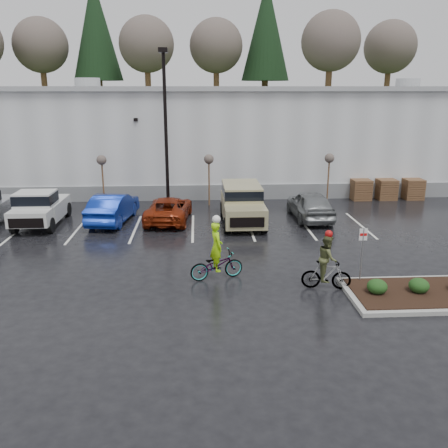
{
  "coord_description": "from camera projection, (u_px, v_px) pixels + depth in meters",
  "views": [
    {
      "loc": [
        -2.22,
        -15.97,
        7.08
      ],
      "look_at": [
        -1.07,
        4.13,
        1.3
      ],
      "focal_mm": 38.0,
      "sensor_mm": 36.0,
      "label": 1
    }
  ],
  "objects": [
    {
      "name": "ground",
      "position": [
        260.0,
        288.0,
        17.4
      ],
      "size": [
        120.0,
        120.0,
        0.0
      ],
      "primitive_type": "plane",
      "color": "black",
      "rests_on": "ground"
    },
    {
      "name": "shrub_a",
      "position": [
        377.0,
        287.0,
        16.55
      ],
      "size": [
        0.7,
        0.7,
        0.52
      ],
      "primitive_type": "ellipsoid",
      "color": "#1C3913",
      "rests_on": "curb_island"
    },
    {
      "name": "pickup_white",
      "position": [
        42.0,
        206.0,
        25.49
      ],
      "size": [
        2.1,
        5.2,
        1.96
      ],
      "primitive_type": null,
      "color": "beige",
      "rests_on": "ground"
    },
    {
      "name": "car_red",
      "position": [
        169.0,
        209.0,
        26.12
      ],
      "size": [
        2.64,
        5.0,
        1.34
      ],
      "primitive_type": "imported",
      "rotation": [
        0.0,
        0.0,
        3.05
      ],
      "color": "maroon",
      "rests_on": "ground"
    },
    {
      "name": "wooded_ridge",
      "position": [
        214.0,
        122.0,
        59.76
      ],
      "size": [
        80.0,
        25.0,
        6.0
      ],
      "primitive_type": "cube",
      "color": "#253817",
      "rests_on": "ground"
    },
    {
      "name": "suv_tan",
      "position": [
        242.0,
        205.0,
        25.56
      ],
      "size": [
        2.2,
        5.1,
        2.06
      ],
      "primitive_type": null,
      "color": "tan",
      "rests_on": "ground"
    },
    {
      "name": "warehouse",
      "position": [
        225.0,
        133.0,
        37.5
      ],
      "size": [
        60.5,
        15.5,
        7.2
      ],
      "color": "silver",
      "rests_on": "ground"
    },
    {
      "name": "fire_lane_sign",
      "position": [
        362.0,
        249.0,
        17.41
      ],
      "size": [
        0.3,
        0.05,
        2.2
      ],
      "color": "gray",
      "rests_on": "ground"
    },
    {
      "name": "sapling_mid",
      "position": [
        209.0,
        162.0,
        29.04
      ],
      "size": [
        0.6,
        0.6,
        3.2
      ],
      "color": "#4C2F1E",
      "rests_on": "ground"
    },
    {
      "name": "sapling_east",
      "position": [
        329.0,
        161.0,
        29.45
      ],
      "size": [
        0.6,
        0.6,
        3.2
      ],
      "color": "#4C2F1E",
      "rests_on": "ground"
    },
    {
      "name": "lamppost",
      "position": [
        165.0,
        114.0,
        27.13
      ],
      "size": [
        0.5,
        1.0,
        9.22
      ],
      "color": "black",
      "rests_on": "ground"
    },
    {
      "name": "cyclist_olive",
      "position": [
        327.0,
        268.0,
        17.15
      ],
      "size": [
        1.79,
        0.89,
        2.24
      ],
      "rotation": [
        0.0,
        0.0,
        1.4
      ],
      "color": "#3F3F44",
      "rests_on": "ground"
    },
    {
      "name": "pallet_stack_b",
      "position": [
        386.0,
        189.0,
        31.21
      ],
      "size": [
        1.2,
        1.2,
        1.35
      ],
      "primitive_type": "cube",
      "color": "#4C2F1E",
      "rests_on": "ground"
    },
    {
      "name": "sapling_west",
      "position": [
        102.0,
        163.0,
        28.69
      ],
      "size": [
        0.6,
        0.6,
        3.2
      ],
      "color": "#4C2F1E",
      "rests_on": "ground"
    },
    {
      "name": "pallet_stack_c",
      "position": [
        413.0,
        189.0,
        31.3
      ],
      "size": [
        1.2,
        1.2,
        1.35
      ],
      "primitive_type": "cube",
      "color": "#4C2F1E",
      "rests_on": "ground"
    },
    {
      "name": "shrub_b",
      "position": [
        419.0,
        286.0,
        16.63
      ],
      "size": [
        0.7,
        0.7,
        0.52
      ],
      "primitive_type": "ellipsoid",
      "color": "#1C3913",
      "rests_on": "curb_island"
    },
    {
      "name": "pallet_stack_a",
      "position": [
        361.0,
        190.0,
        31.11
      ],
      "size": [
        1.2,
        1.2,
        1.35
      ],
      "primitive_type": "cube",
      "color": "#4C2F1E",
      "rests_on": "ground"
    },
    {
      "name": "car_blue",
      "position": [
        113.0,
        208.0,
        25.91
      ],
      "size": [
        2.33,
        5.03,
        1.6
      ],
      "primitive_type": "imported",
      "rotation": [
        0.0,
        0.0,
        3.0
      ],
      "color": "#0D2794",
      "rests_on": "ground"
    },
    {
      "name": "car_grey",
      "position": [
        310.0,
        205.0,
        26.51
      ],
      "size": [
        2.03,
        4.75,
        1.6
      ],
      "primitive_type": "imported",
      "rotation": [
        0.0,
        0.0,
        3.17
      ],
      "color": "slate",
      "rests_on": "ground"
    },
    {
      "name": "cyclist_hivis",
      "position": [
        217.0,
        260.0,
        18.1
      ],
      "size": [
        2.21,
        1.27,
        2.53
      ],
      "rotation": [
        0.0,
        0.0,
        1.85
      ],
      "color": "#3F3F44",
      "rests_on": "ground"
    }
  ]
}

